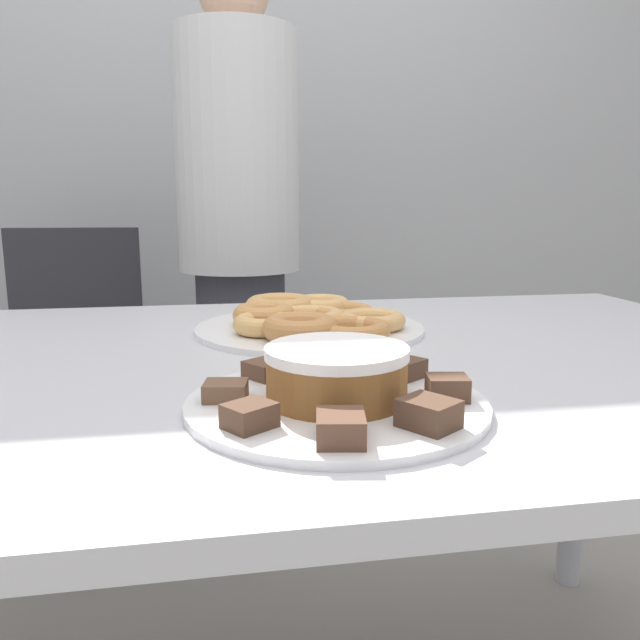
{
  "coord_description": "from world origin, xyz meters",
  "views": [
    {
      "loc": [
        -0.09,
        -0.89,
        0.97
      ],
      "look_at": [
        0.06,
        -0.04,
        0.81
      ],
      "focal_mm": 35.0,
      "sensor_mm": 36.0,
      "label": 1
    }
  ],
  "objects": [
    {
      "name": "lamington_6",
      "position": [
        0.06,
        -0.13,
        0.77
      ],
      "size": [
        0.05,
        0.05,
        0.02
      ],
      "rotation": [
        0.0,
        0.0,
        7.68
      ],
      "color": "brown",
      "rests_on": "plate_cake"
    },
    {
      "name": "lamington_4",
      "position": [
        0.16,
        -0.27,
        0.77
      ],
      "size": [
        0.05,
        0.04,
        0.03
      ],
      "rotation": [
        0.0,
        0.0,
        6.11
      ],
      "color": "#513828",
      "rests_on": "plate_cake"
    },
    {
      "name": "donut_1",
      "position": [
        0.0,
        0.19,
        0.77
      ],
      "size": [
        0.11,
        0.11,
        0.04
      ],
      "color": "#D18E4C",
      "rests_on": "plate_donuts"
    },
    {
      "name": "wall_back",
      "position": [
        0.0,
        1.6,
        1.3
      ],
      "size": [
        8.0,
        0.05,
        2.6
      ],
      "color": "#A8AAAD",
      "rests_on": "ground_plane"
    },
    {
      "name": "donut_0",
      "position": [
        0.08,
        0.17,
        0.77
      ],
      "size": [
        0.12,
        0.12,
        0.03
      ],
      "color": "#E5AD66",
      "rests_on": "plate_donuts"
    },
    {
      "name": "person_standing",
      "position": [
        -0.01,
        0.84,
        0.84
      ],
      "size": [
        0.33,
        0.33,
        1.59
      ],
      "color": "#383842",
      "rests_on": "ground_plane"
    },
    {
      "name": "lamington_2",
      "position": [
        0.02,
        -0.37,
        0.77
      ],
      "size": [
        0.05,
        0.06,
        0.03
      ],
      "rotation": [
        0.0,
        0.0,
        4.54
      ],
      "color": "brown",
      "rests_on": "plate_cake"
    },
    {
      "name": "donut_3",
      "position": [
        0.05,
        0.06,
        0.77
      ],
      "size": [
        0.12,
        0.12,
        0.04
      ],
      "color": "#C68447",
      "rests_on": "plate_donuts"
    },
    {
      "name": "donut_2",
      "position": [
        -0.01,
        0.12,
        0.77
      ],
      "size": [
        0.1,
        0.1,
        0.03
      ],
      "color": "#E5AD66",
      "rests_on": "plate_donuts"
    },
    {
      "name": "lamington_1",
      "position": [
        -0.06,
        -0.32,
        0.77
      ],
      "size": [
        0.06,
        0.06,
        0.02
      ],
      "rotation": [
        0.0,
        0.0,
        3.76
      ],
      "color": "#513828",
      "rests_on": "plate_cake"
    },
    {
      "name": "plate_cake",
      "position": [
        0.04,
        -0.25,
        0.75
      ],
      "size": [
        0.33,
        0.33,
        0.01
      ],
      "color": "white",
      "rests_on": "table"
    },
    {
      "name": "office_chair_left",
      "position": [
        -0.52,
        0.97,
        0.42
      ],
      "size": [
        0.47,
        0.47,
        0.89
      ],
      "rotation": [
        0.0,
        0.0,
        -0.08
      ],
      "color": "black",
      "rests_on": "ground_plane"
    },
    {
      "name": "lamington_5",
      "position": [
        0.14,
        -0.18,
        0.77
      ],
      "size": [
        0.06,
        0.06,
        0.02
      ],
      "rotation": [
        0.0,
        0.0,
        6.9
      ],
      "color": "#513828",
      "rests_on": "plate_cake"
    },
    {
      "name": "lamington_7",
      "position": [
        -0.03,
        -0.15,
        0.77
      ],
      "size": [
        0.06,
        0.06,
        0.02
      ],
      "rotation": [
        0.0,
        0.0,
        8.47
      ],
      "color": "brown",
      "rests_on": "plate_cake"
    },
    {
      "name": "donut_4",
      "position": [
        0.13,
        0.05,
        0.77
      ],
      "size": [
        0.12,
        0.12,
        0.03
      ],
      "color": "#C68447",
      "rests_on": "plate_donuts"
    },
    {
      "name": "frosted_cake",
      "position": [
        0.04,
        -0.25,
        0.79
      ],
      "size": [
        0.16,
        0.16,
        0.06
      ],
      "color": "brown",
      "rests_on": "plate_cake"
    },
    {
      "name": "lamington_3",
      "position": [
        0.11,
        -0.35,
        0.77
      ],
      "size": [
        0.07,
        0.07,
        0.03
      ],
      "rotation": [
        0.0,
        0.0,
        5.33
      ],
      "color": "#513828",
      "rests_on": "plate_cake"
    },
    {
      "name": "donut_5",
      "position": [
        0.18,
        0.13,
        0.77
      ],
      "size": [
        0.12,
        0.12,
        0.03
      ],
      "color": "#E5AD66",
      "rests_on": "plate_donuts"
    },
    {
      "name": "donut_8",
      "position": [
        0.04,
        0.27,
        0.77
      ],
      "size": [
        0.13,
        0.13,
        0.04
      ],
      "color": "tan",
      "rests_on": "plate_donuts"
    },
    {
      "name": "donut_6",
      "position": [
        0.15,
        0.21,
        0.77
      ],
      "size": [
        0.11,
        0.11,
        0.03
      ],
      "color": "#D18E4C",
      "rests_on": "plate_donuts"
    },
    {
      "name": "table",
      "position": [
        0.0,
        0.0,
        0.67
      ],
      "size": [
        1.71,
        0.99,
        0.75
      ],
      "color": "silver",
      "rests_on": "ground_plane"
    },
    {
      "name": "donut_7",
      "position": [
        0.12,
        0.28,
        0.77
      ],
      "size": [
        0.12,
        0.12,
        0.03
      ],
      "color": "#E5AD66",
      "rests_on": "plate_donuts"
    },
    {
      "name": "lamington_0",
      "position": [
        -0.08,
        -0.23,
        0.77
      ],
      "size": [
        0.05,
        0.05,
        0.02
      ],
      "rotation": [
        0.0,
        0.0,
        2.97
      ],
      "color": "brown",
      "rests_on": "plate_cake"
    },
    {
      "name": "plate_donuts",
      "position": [
        0.08,
        0.17,
        0.75
      ],
      "size": [
        0.4,
        0.4,
        0.01
      ],
      "color": "white",
      "rests_on": "table"
    }
  ]
}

